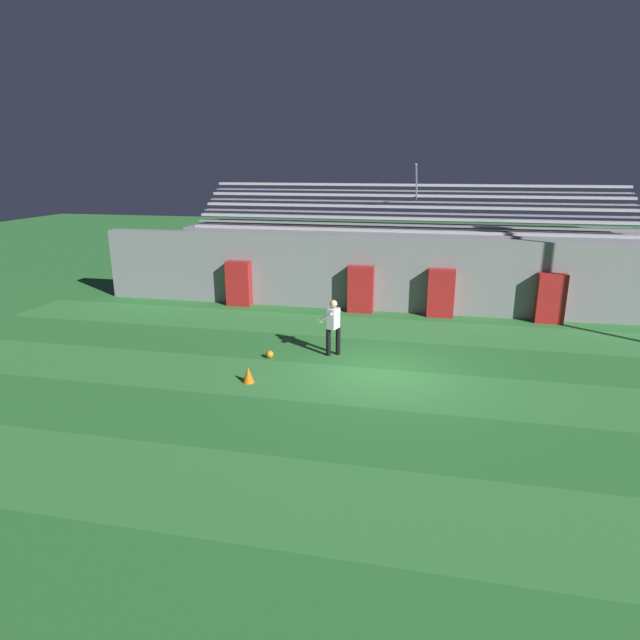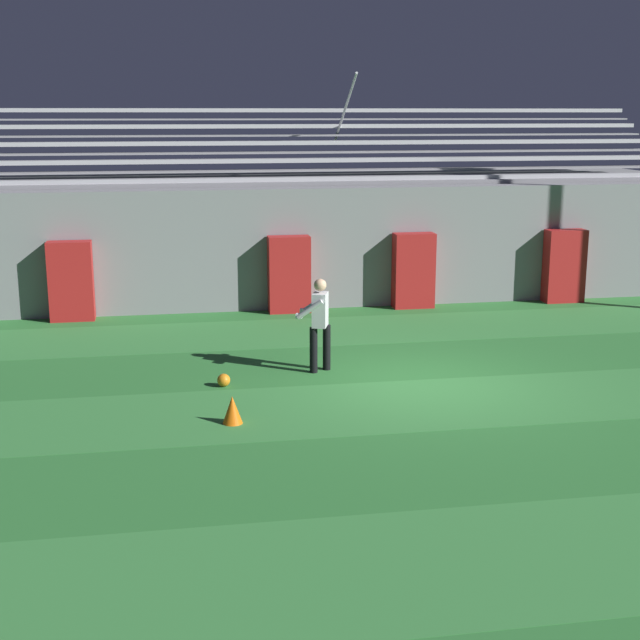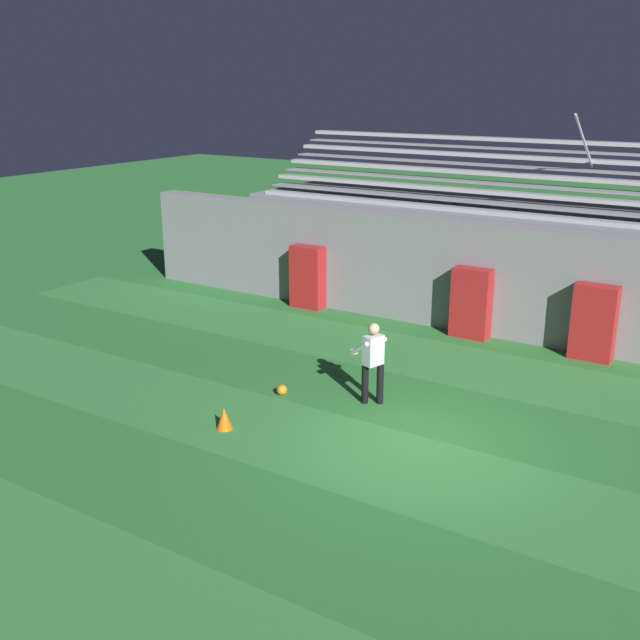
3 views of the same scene
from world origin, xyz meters
The scene contains 11 objects.
ground_plane centered at (0.00, 0.00, 0.00)m, with size 80.00×80.00×0.00m, color #2D7533.
turf_stripe_mid centered at (0.00, -1.01, 0.00)m, with size 28.00×2.50×0.01m, color #38843D.
turf_stripe_far centered at (0.00, 3.98, 0.00)m, with size 28.00×2.50×0.01m, color #38843D.
back_wall centered at (0.00, 6.50, 1.40)m, with size 24.00×0.60×2.80m, color gray.
padding_pillar_gate_left centered at (-1.47, 5.95, 0.88)m, with size 0.95×0.44×1.76m, color #B21E1E.
padding_pillar_gate_right centered at (1.47, 5.95, 0.88)m, with size 0.95×0.44×1.76m, color #B21E1E.
padding_pillar_far_left centered at (-6.32, 5.95, 0.88)m, with size 0.95×0.44×1.76m, color #B21E1E.
bleacher_stand centered at (0.00, 8.84, 1.50)m, with size 18.00×4.05×5.43m.
goalkeeper centered at (-1.62, 1.08, 0.95)m, with size 0.68×0.69×1.67m.
soccer_ball centered at (-3.36, 0.44, 0.11)m, with size 0.22×0.22×0.22m, color orange.
traffic_cone centered at (-3.35, -1.41, 0.21)m, with size 0.30×0.30×0.42m, color orange.
Camera 3 is at (4.82, -11.09, 6.13)m, focal length 42.00 mm.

